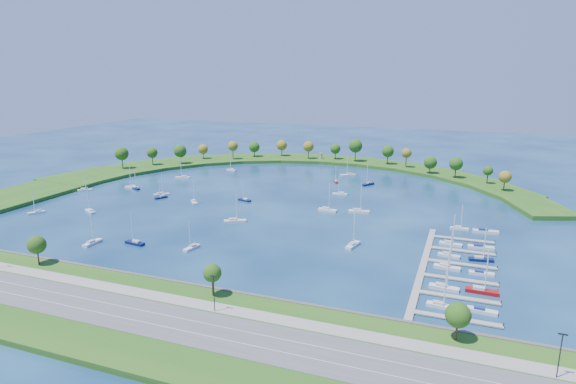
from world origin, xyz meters
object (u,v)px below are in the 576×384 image
(moored_boat_6, at_px, (36,212))
(moored_boat_16, at_px, (161,194))
(moored_boat_4, at_px, (368,184))
(docked_boat_11, at_px, (485,231))
(harbor_tower, at_px, (321,156))
(moored_boat_2, at_px, (353,244))
(moored_boat_10, at_px, (348,175))
(docked_boat_9, at_px, (481,247))
(dock_system, at_px, (446,270))
(moored_boat_0, at_px, (359,211))
(moored_boat_8, at_px, (194,201))
(moored_boat_14, at_px, (336,181))
(moored_boat_18, at_px, (340,193))
(moored_boat_1, at_px, (90,211))
(moored_boat_7, at_px, (235,220))
(moored_boat_21, at_px, (231,169))
(docked_boat_8, at_px, (451,243))
(moored_boat_17, at_px, (192,247))
(docked_boat_6, at_px, (449,254))
(moored_boat_9, at_px, (245,199))
(docked_boat_2, at_px, (444,287))
(moored_boat_20, at_px, (135,242))
(moored_boat_3, at_px, (183,177))
(moored_boat_12, at_px, (135,188))
(docked_boat_0, at_px, (441,305))
(moored_boat_5, at_px, (92,242))
(moored_boat_11, at_px, (161,197))
(docked_boat_3, at_px, (482,290))
(docked_boat_1, at_px, (482,311))
(docked_boat_5, at_px, (481,273))
(docked_boat_4, at_px, (447,266))
(moored_boat_19, at_px, (132,187))

(moored_boat_6, relative_size, moored_boat_16, 0.90)
(moored_boat_4, xyz_separation_m, docked_boat_11, (61.59, -67.58, -0.18))
(harbor_tower, relative_size, moored_boat_2, 0.32)
(moored_boat_10, height_order, docked_boat_9, moored_boat_10)
(dock_system, relative_size, moored_boat_0, 5.87)
(moored_boat_8, height_order, moored_boat_14, moored_boat_8)
(moored_boat_0, xyz_separation_m, moored_boat_18, (-16.62, 29.05, -0.08))
(moored_boat_1, xyz_separation_m, moored_boat_7, (69.46, 9.96, 0.07))
(moored_boat_21, height_order, docked_boat_8, docked_boat_8)
(moored_boat_16, height_order, moored_boat_18, moored_boat_16)
(moored_boat_17, height_order, docked_boat_6, docked_boat_6)
(docked_boat_9, bearing_deg, moored_boat_14, 127.29)
(moored_boat_9, relative_size, docked_boat_2, 0.82)
(moored_boat_17, relative_size, moored_boat_20, 0.91)
(moored_boat_20, bearing_deg, moored_boat_14, -101.17)
(moored_boat_3, xyz_separation_m, moored_boat_6, (-20.73, -88.80, -0.07))
(dock_system, height_order, moored_boat_12, moored_boat_12)
(moored_boat_2, relative_size, docked_boat_2, 0.99)
(moored_boat_17, relative_size, docked_boat_2, 0.85)
(moored_boat_2, xyz_separation_m, docked_boat_0, (33.84, -38.32, -0.03))
(moored_boat_5, xyz_separation_m, docked_boat_9, (136.50, 46.65, -0.23))
(moored_boat_7, bearing_deg, moored_boat_1, 158.39)
(moored_boat_1, distance_m, docked_boat_6, 157.70)
(docked_boat_6, bearing_deg, docked_boat_8, 99.59)
(moored_boat_11, distance_m, docked_boat_3, 163.79)
(docked_boat_0, bearing_deg, moored_boat_21, 139.45)
(harbor_tower, xyz_separation_m, docked_boat_3, (107.30, -189.58, -3.13))
(moored_boat_3, relative_size, docked_boat_1, 1.61)
(harbor_tower, height_order, moored_boat_8, moored_boat_8)
(moored_boat_5, bearing_deg, moored_boat_6, 66.35)
(moored_boat_21, bearing_deg, moored_boat_12, 81.40)
(moored_boat_10, distance_m, docked_boat_5, 153.08)
(docked_boat_1, distance_m, docked_boat_4, 29.64)
(moored_boat_4, distance_m, docked_boat_0, 148.31)
(moored_boat_3, bearing_deg, moored_boat_19, 50.19)
(moored_boat_18, bearing_deg, harbor_tower, -75.13)
(moored_boat_10, height_order, docked_boat_5, moored_boat_10)
(moored_boat_10, bearing_deg, moored_boat_7, 47.27)
(docked_boat_3, height_order, docked_boat_8, docked_boat_3)
(moored_boat_0, bearing_deg, harbor_tower, 103.18)
(moored_boat_2, xyz_separation_m, moored_boat_14, (-34.43, 101.76, -0.08))
(moored_boat_4, relative_size, docked_boat_8, 1.03)
(harbor_tower, distance_m, moored_boat_17, 188.63)
(docked_boat_6, bearing_deg, docked_boat_9, 59.26)
(docked_boat_1, bearing_deg, docked_boat_2, 139.14)
(moored_boat_16, distance_m, moored_boat_17, 84.86)
(moored_boat_17, bearing_deg, moored_boat_1, -100.36)
(moored_boat_17, distance_m, moored_boat_20, 22.81)
(docked_boat_1, bearing_deg, moored_boat_0, 128.60)
(moored_boat_1, height_order, docked_boat_11, moored_boat_1)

